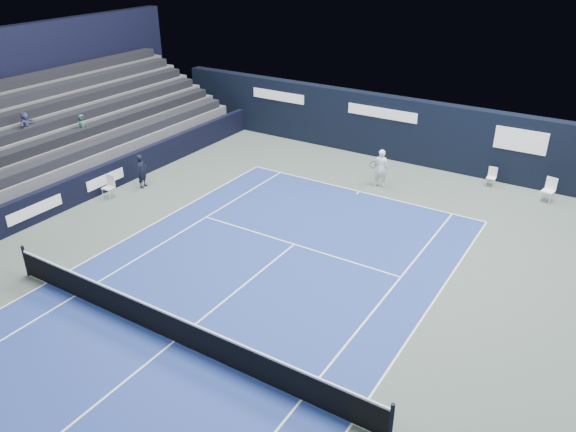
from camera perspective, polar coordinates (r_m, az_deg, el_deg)
name	(u,v)px	position (r m, az deg, el deg)	size (l,w,h in m)	color
ground	(219,305)	(17.41, -7.03, -9.00)	(48.00, 48.00, 0.00)	#48554D
court_surface	(174,342)	(16.25, -11.50, -12.39)	(10.97, 23.77, 0.01)	navy
folding_chair_back_a	(492,173)	(26.58, 20.05, 4.08)	(0.39, 0.42, 0.86)	white
folding_chair_back_b	(549,188)	(25.89, 25.03, 2.59)	(0.55, 0.53, 1.04)	white
line_judge_chair	(109,185)	(25.02, -17.69, 3.03)	(0.47, 0.45, 0.99)	silver
line_judge	(142,171)	(25.58, -14.62, 4.44)	(0.55, 0.36, 1.51)	black
court_markings	(174,341)	(16.25, -11.50, -12.37)	(11.03, 23.83, 0.00)	white
tennis_net	(172,327)	(15.94, -11.67, -10.98)	(12.90, 0.10, 1.10)	black
back_sponsor_wall	(402,130)	(28.21, 11.55, 8.60)	(26.00, 0.63, 3.10)	black
side_barrier_left	(102,179)	(25.65, -18.34, 3.61)	(0.33, 22.00, 1.20)	black
spectator_stand	(59,128)	(28.64, -22.22, 8.26)	(6.00, 18.00, 6.40)	#4F4F51
tennis_player	(381,168)	(25.18, 9.41, 4.85)	(0.68, 0.87, 1.71)	white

